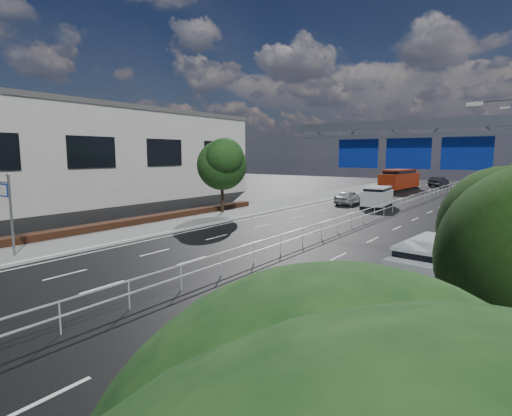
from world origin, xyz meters
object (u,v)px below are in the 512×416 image
Objects in this scene: overhead_gantry at (425,147)px; near_car_dark at (439,182)px; silver_minivan at (435,269)px; parked_car_teal at (478,226)px; toilet_sign at (6,200)px; parked_car_dark at (474,208)px; red_bus at (400,180)px; white_minivan at (377,198)px; near_car_silver at (349,197)px.

overhead_gantry is 2.04× the size of near_car_dark.
silver_minivan is 1.15× the size of parked_car_teal.
toilet_sign is 34.16m from parked_car_dark.
parked_car_dark is (12.55, -21.42, -0.85)m from red_bus.
toilet_sign is 63.10m from near_car_dark.
parked_car_dark is (-1.60, 22.53, -0.21)m from silver_minivan.
overhead_gantry is 2.04× the size of white_minivan.
near_car_silver is 0.98× the size of parked_car_teal.
overhead_gantry is at bearing -90.94° from parked_car_dark.
red_bus is 2.46× the size of near_car_silver.
white_minivan reaches higher than parked_car_teal.
toilet_sign is at bearing -155.02° from silver_minivan.
near_car_dark is 43.63m from parked_car_teal.
near_car_silver is 0.85× the size of silver_minivan.
white_minivan is (8.77, 30.14, -1.91)m from toilet_sign.
silver_minivan reaches higher than near_car_dark.
parked_car_teal is (1.14, 10.30, -4.99)m from overhead_gantry.
white_minivan reaches higher than parked_car_dark.
overhead_gantry is 11.50m from parked_car_teal.
white_minivan reaches higher than near_car_silver.
white_minivan is at bearing 162.89° from near_car_silver.
parked_car_teal is at bearing 96.40° from silver_minivan.
toilet_sign is 0.85× the size of silver_minivan.
silver_minivan is (14.15, -43.95, -0.64)m from red_bus.
near_car_silver reaches higher than parked_car_teal.
white_minivan is at bearing -76.34° from red_bus.
overhead_gantry is at bearing 121.10° from near_car_silver.
parked_car_dark is at bearing 171.55° from near_car_silver.
parked_car_teal is at bearing -82.88° from parked_car_dark.
toilet_sign is at bearing -132.48° from parked_car_teal.
toilet_sign is at bearing -92.49° from red_bus.
near_car_silver is at bearing 141.47° from parked_car_teal.
near_car_dark is at bearing 82.86° from toilet_sign.
toilet_sign is 27.83m from parked_car_teal.
toilet_sign is 0.98× the size of parked_car_teal.
white_minivan is 8.73m from parked_car_dark.
red_bus is at bearing 95.51° from white_minivan.
white_minivan reaches higher than near_car_dark.
white_minivan is 20.94m from red_bus.
white_minivan is 3.68m from near_car_silver.
toilet_sign is 20.31m from silver_minivan.
parked_car_dark is at bearing -10.70° from white_minivan.
toilet_sign is 1.00× the size of near_car_silver.
near_car_silver is (-12.41, 21.21, -4.87)m from overhead_gantry.
overhead_gantry is at bearing 107.96° from near_car_dark.
overhead_gantry is 53.65m from near_car_dark.
white_minivan is at bearing 113.96° from overhead_gantry.
silver_minivan reaches higher than parked_car_dark.
red_bus reaches higher than silver_minivan.
near_car_dark is (-0.93, 32.44, -0.21)m from white_minivan.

